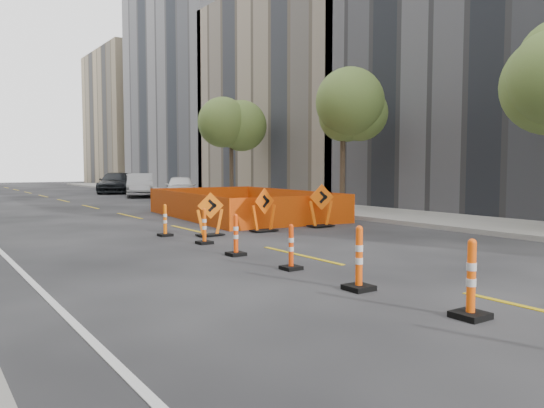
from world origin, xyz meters
TOP-DOWN VIEW (x-y plane):
  - ground_plane at (0.00, 0.00)m, footprint 140.00×140.00m
  - sidewalk_right at (9.00, 12.00)m, footprint 4.00×90.00m
  - bld_right_c at (17.00, 23.80)m, footprint 12.00×16.00m
  - bld_right_d at (17.00, 40.20)m, footprint 12.00×18.00m
  - bld_right_e at (17.00, 58.60)m, footprint 12.00×14.00m
  - tree_r_b at (8.40, 12.00)m, footprint 2.80×2.80m
  - tree_r_c at (8.40, 22.00)m, footprint 2.80×2.80m
  - channelizer_2 at (-1.18, -1.45)m, footprint 0.44×0.44m
  - channelizer_3 at (-1.30, 0.65)m, footprint 0.44×0.44m
  - channelizer_4 at (-1.20, 2.75)m, footprint 0.37×0.37m
  - channelizer_5 at (-1.27, 4.84)m, footprint 0.39×0.39m
  - channelizer_6 at (-1.04, 6.94)m, footprint 0.38×0.38m
  - channelizer_7 at (-1.29, 9.04)m, footprint 0.38×0.38m
  - chevron_sign_left at (-0.16, 8.29)m, footprint 0.99×0.74m
  - chevron_sign_center at (1.76, 8.27)m, footprint 1.03×0.75m
  - chevron_sign_right at (4.10, 8.26)m, footprint 1.11×0.83m
  - safety_fence at (3.75, 13.05)m, footprint 5.72×8.97m
  - parked_car_near at (6.06, 24.18)m, footprint 3.55×4.90m
  - parked_car_mid at (5.44, 29.50)m, footprint 3.32×5.17m
  - parked_car_far at (5.52, 35.30)m, footprint 4.36×5.95m

SIDE VIEW (x-z plane):
  - ground_plane at x=0.00m, z-range 0.00..0.00m
  - sidewalk_right at x=9.00m, z-range 0.00..0.15m
  - channelizer_4 at x=-1.20m, z-range 0.00..0.93m
  - channelizer_7 at x=-1.29m, z-range 0.00..0.97m
  - channelizer_6 at x=-1.04m, z-range 0.00..0.97m
  - channelizer_5 at x=-1.27m, z-range 0.00..0.99m
  - safety_fence at x=3.75m, z-range 0.00..1.07m
  - channelizer_3 at x=-1.30m, z-range 0.00..1.11m
  - channelizer_2 at x=-1.18m, z-range 0.00..1.11m
  - chevron_sign_left at x=-0.16m, z-range 0.00..1.32m
  - chevron_sign_center at x=1.76m, z-range 0.00..1.41m
  - chevron_sign_right at x=4.10m, z-range 0.00..1.49m
  - parked_car_near at x=6.06m, z-range 0.00..1.55m
  - parked_car_far at x=5.52m, z-range 0.00..1.60m
  - parked_car_mid at x=5.44m, z-range 0.00..1.61m
  - tree_r_b at x=8.40m, z-range 1.55..7.50m
  - tree_r_c at x=8.40m, z-range 1.55..7.50m
  - bld_right_c at x=17.00m, z-range 0.00..14.00m
  - bld_right_e at x=17.00m, z-range 0.00..16.00m
  - bld_right_d at x=17.00m, z-range 0.00..20.00m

